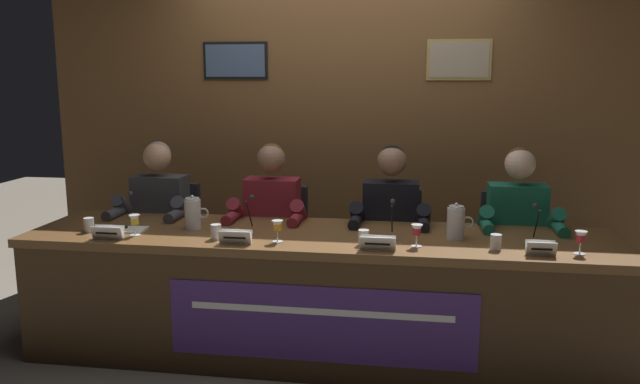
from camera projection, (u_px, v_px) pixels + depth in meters
The scene contains 30 objects.
ground_plane at pixel (320, 352), 3.80m from camera, with size 12.00×12.00×0.00m, color gray.
wall_back_panelled at pixel (345, 125), 4.79m from camera, with size 4.69×0.14×2.60m.
conference_table at pixel (317, 277), 3.60m from camera, with size 3.49×0.82×0.75m.
chair_far_left at pixel (169, 249), 4.48m from camera, with size 0.44×0.44×0.91m.
panelist_far_left at pixel (156, 218), 4.23m from camera, with size 0.51×0.48×1.23m.
nameplate_far_left at pixel (108, 232), 3.52m from camera, with size 0.18×0.06×0.08m.
juice_glass_far_left at pixel (135, 221), 3.60m from camera, with size 0.06×0.06×0.12m.
water_cup_far_left at pixel (89, 226), 3.70m from camera, with size 0.06×0.06×0.08m.
microphone_far_left at pixel (125, 216), 3.78m from camera, with size 0.06×0.17×0.22m.
chair_center_left at pixel (277, 253), 4.36m from camera, with size 0.44×0.44×0.91m.
panelist_center_left at pixel (270, 222), 4.11m from camera, with size 0.51×0.48×1.23m.
nameplate_center_left at pixel (235, 237), 3.42m from camera, with size 0.18×0.06×0.08m.
juice_glass_center_left at pixel (277, 227), 3.46m from camera, with size 0.06×0.06×0.12m.
water_cup_center_left at pixel (216, 232), 3.53m from camera, with size 0.06×0.06×0.08m.
microphone_center_left at pixel (248, 221), 3.67m from camera, with size 0.06×0.17×0.22m.
chair_center_right at pixel (390, 258), 4.24m from camera, with size 0.44×0.44×0.91m.
panelist_center_right at pixel (390, 226), 4.00m from camera, with size 0.51×0.48×1.23m.
nameplate_center_right at pixel (378, 243), 3.30m from camera, with size 0.19×0.06×0.08m.
juice_glass_center_right at pixel (417, 231), 3.36m from camera, with size 0.06×0.06×0.12m.
water_cup_center_right at pixel (364, 238), 3.41m from camera, with size 0.06×0.06×0.08m.
microphone_center_right at pixel (392, 226), 3.54m from camera, with size 0.06×0.17×0.22m.
chair_far_right at pixel (511, 264), 4.12m from camera, with size 0.44×0.44×0.91m.
panelist_far_right at pixel (518, 230), 3.88m from camera, with size 0.51×0.48×1.23m.
nameplate_far_right at pixel (541, 248), 3.20m from camera, with size 0.15×0.06×0.08m.
juice_glass_far_right at pixel (581, 238), 3.22m from camera, with size 0.06×0.06×0.12m.
water_cup_far_right at pixel (496, 243), 3.31m from camera, with size 0.06×0.06×0.08m.
microphone_far_right at pixel (537, 231), 3.42m from camera, with size 0.06×0.17×0.22m.
water_pitcher_left_side at pixel (193, 213), 3.77m from camera, with size 0.15×0.10×0.21m.
water_pitcher_right_side at pixel (456, 223), 3.53m from camera, with size 0.15×0.10×0.21m.
document_stack_far_left at pixel (128, 230), 3.73m from camera, with size 0.23×0.17×0.01m.
Camera 1 is at (0.54, -3.52, 1.66)m, focal length 34.71 mm.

